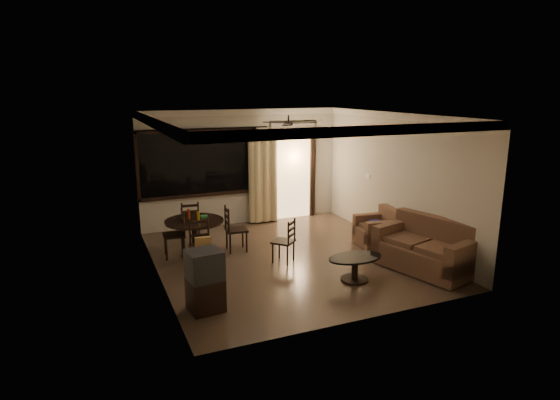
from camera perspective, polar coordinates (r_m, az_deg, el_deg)
name	(u,v)px	position (r m, az deg, el deg)	size (l,w,h in m)	color
ground	(288,258)	(9.35, 0.97, -7.07)	(5.50, 5.50, 0.00)	#7F6651
room_shell	(281,154)	(10.72, 0.08, 5.68)	(5.50, 6.70, 5.50)	beige
dining_table	(195,228)	(9.49, -10.37, -3.32)	(1.17, 1.17, 0.95)	black
dining_chair_west	(175,243)	(9.57, -12.67, -5.13)	(0.45, 0.45, 0.95)	black
dining_chair_east	(236,238)	(9.71, -5.39, -4.59)	(0.45, 0.45, 0.95)	black
dining_chair_south	(202,255)	(8.76, -9.53, -6.58)	(0.45, 0.51, 0.95)	black
dining_chair_north	(190,231)	(10.32, -10.90, -3.68)	(0.45, 0.45, 0.95)	black
tv_cabinet	(205,281)	(7.18, -9.11, -9.68)	(0.55, 0.51, 0.95)	black
sofa	(427,250)	(9.07, 17.43, -5.86)	(1.35, 1.93, 0.94)	#4C2D23
armchair	(379,231)	(10.19, 11.97, -3.67)	(0.90, 0.90, 0.79)	#4C2D23
coffee_table	(355,265)	(8.32, 9.12, -7.78)	(0.99, 0.60, 0.44)	black
side_chair	(284,249)	(9.07, 0.47, -6.01)	(0.54, 0.54, 0.86)	black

